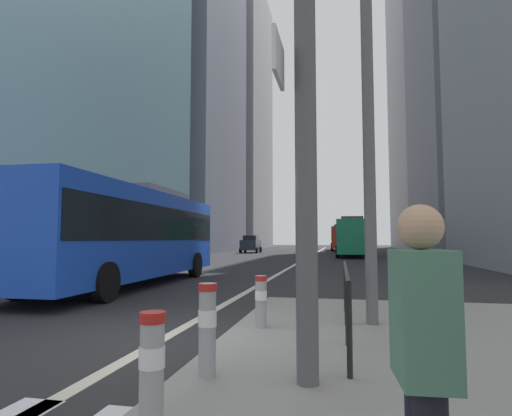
% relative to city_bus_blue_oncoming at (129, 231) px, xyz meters
% --- Properties ---
extents(ground_plane, '(160.00, 160.00, 0.00)m').
position_rel_city_bus_blue_oncoming_xyz_m(ground_plane, '(4.24, 13.24, -1.84)').
color(ground_plane, '#28282B').
extents(lane_centre_line, '(0.20, 80.00, 0.01)m').
position_rel_city_bus_blue_oncoming_xyz_m(lane_centre_line, '(4.24, 23.24, -1.83)').
color(lane_centre_line, beige).
rests_on(lane_centre_line, ground).
extents(office_tower_left_mid, '(10.65, 18.51, 49.09)m').
position_rel_city_bus_blue_oncoming_xyz_m(office_tower_left_mid, '(-11.76, 36.47, 22.71)').
color(office_tower_left_mid, slate).
rests_on(office_tower_left_mid, ground).
extents(office_tower_left_far, '(11.54, 18.58, 46.26)m').
position_rel_city_bus_blue_oncoming_xyz_m(office_tower_left_far, '(-11.76, 58.06, 21.30)').
color(office_tower_left_far, '#9E9EA3').
rests_on(office_tower_left_far, ground).
extents(office_tower_right_far, '(10.47, 21.12, 57.66)m').
position_rel_city_bus_blue_oncoming_xyz_m(office_tower_right_far, '(21.24, 57.05, 27.00)').
color(office_tower_right_far, '#9E9EA3').
rests_on(office_tower_right_far, ground).
extents(city_bus_blue_oncoming, '(2.89, 10.90, 3.40)m').
position_rel_city_bus_blue_oncoming_xyz_m(city_bus_blue_oncoming, '(0.00, 0.00, 0.00)').
color(city_bus_blue_oncoming, blue).
rests_on(city_bus_blue_oncoming, ground).
extents(city_bus_red_receding, '(2.74, 10.73, 3.40)m').
position_rel_city_bus_blue_oncoming_xyz_m(city_bus_red_receding, '(7.92, 25.19, -0.00)').
color(city_bus_red_receding, '#198456').
rests_on(city_bus_red_receding, ground).
extents(city_bus_red_distant, '(2.88, 11.65, 3.40)m').
position_rel_city_bus_blue_oncoming_xyz_m(city_bus_red_distant, '(6.98, 44.65, 0.00)').
color(city_bus_red_distant, red).
rests_on(city_bus_red_distant, ground).
extents(car_oncoming_mid, '(2.17, 4.13, 1.94)m').
position_rel_city_bus_blue_oncoming_xyz_m(car_oncoming_mid, '(-2.98, 33.14, -0.85)').
color(car_oncoming_mid, '#232838').
rests_on(car_oncoming_mid, ground).
extents(car_receding_near, '(2.21, 4.47, 1.94)m').
position_rel_city_bus_blue_oncoming_xyz_m(car_receding_near, '(8.18, 34.73, -0.85)').
color(car_receding_near, maroon).
rests_on(car_receding_near, ground).
extents(traffic_signal_gantry, '(6.85, 0.65, 6.00)m').
position_rel_city_bus_blue_oncoming_xyz_m(traffic_signal_gantry, '(4.32, -8.66, 2.31)').
color(traffic_signal_gantry, '#515156').
rests_on(traffic_signal_gantry, median_island).
extents(street_lamp_post, '(5.50, 0.32, 8.00)m').
position_rel_city_bus_blue_oncoming_xyz_m(street_lamp_post, '(7.46, -5.56, 3.45)').
color(street_lamp_post, '#56565B').
rests_on(street_lamp_post, median_island).
extents(bollard_left, '(0.20, 0.20, 0.87)m').
position_rel_city_bus_blue_oncoming_xyz_m(bollard_left, '(5.59, -9.89, -1.20)').
color(bollard_left, '#99999E').
rests_on(bollard_left, median_island).
extents(bollard_right, '(0.20, 0.20, 0.94)m').
position_rel_city_bus_blue_oncoming_xyz_m(bollard_right, '(5.60, -8.60, -1.16)').
color(bollard_right, '#99999E').
rests_on(bollard_right, median_island).
extents(bollard_back, '(0.20, 0.20, 0.82)m').
position_rel_city_bus_blue_oncoming_xyz_m(bollard_back, '(5.70, -6.20, -1.23)').
color(bollard_back, '#99999E').
rests_on(bollard_back, median_island).
extents(pedestrian_railing, '(0.06, 4.06, 0.98)m').
position_rel_city_bus_blue_oncoming_xyz_m(pedestrian_railing, '(7.04, -6.39, -0.97)').
color(pedestrian_railing, black).
rests_on(pedestrian_railing, median_island).
extents(pedestrian_waiting, '(0.26, 0.39, 1.57)m').
position_rel_city_bus_blue_oncoming_xyz_m(pedestrian_waiting, '(7.33, -10.78, -0.82)').
color(pedestrian_waiting, black).
rests_on(pedestrian_waiting, median_island).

